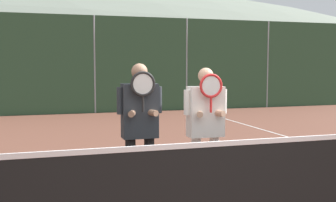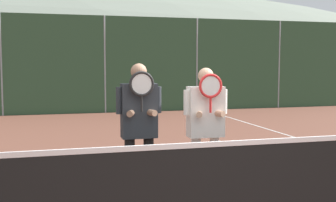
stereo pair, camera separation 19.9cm
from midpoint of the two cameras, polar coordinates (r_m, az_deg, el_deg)
hill_distant at (r=64.76m, az=-13.39°, el=3.26°), size 126.44×70.24×24.59m
clubhouse_building at (r=24.34m, az=-14.40°, el=5.06°), size 19.51×5.50×3.72m
fence_back at (r=15.62m, az=-8.18°, el=4.92°), size 21.42×0.06×3.55m
tennis_net at (r=4.73m, az=9.06°, el=-10.84°), size 10.34×0.09×1.05m
player_leftmost at (r=5.27m, az=-2.85°, el=-2.89°), size 0.58×0.34×1.79m
player_center_left at (r=5.52m, az=6.16°, el=-2.82°), size 0.60×0.34×1.73m
car_left_of_center at (r=19.07m, az=-14.14°, el=2.25°), size 4.21×2.00×1.81m
car_center at (r=19.75m, az=0.00°, el=2.39°), size 4.32×2.04×1.73m
car_right_of_center at (r=21.48m, az=12.86°, el=2.45°), size 4.40×1.92×1.71m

